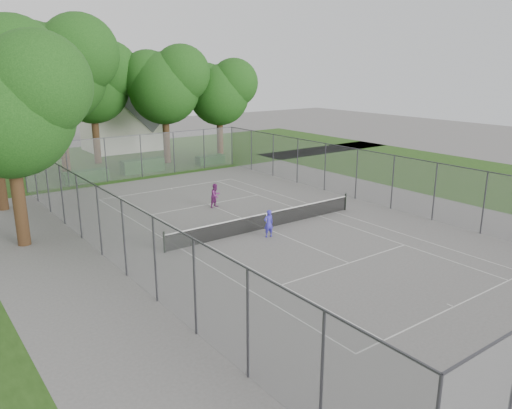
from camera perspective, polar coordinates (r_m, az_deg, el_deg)
ground at (r=28.48m, az=1.19°, el=-2.76°), size 120.00×120.00×0.00m
grass_far at (r=50.99m, az=-16.96°, el=4.81°), size 60.00×20.00×0.00m
grass_right at (r=44.96m, az=24.06°, el=2.74°), size 16.00×40.00×0.00m
court_markings at (r=28.48m, az=1.19°, el=-2.75°), size 11.03×23.83×0.01m
tennis_net at (r=28.33m, az=1.20°, el=-1.78°), size 12.87×0.10×1.10m
perimeter_fence at (r=27.97m, az=1.22°, el=0.76°), size 18.08×34.08×3.52m
tree_far_left at (r=44.46m, az=-21.72°, el=14.56°), size 9.08×8.29×13.05m
tree_far_midleft at (r=49.06m, az=-18.17°, el=13.38°), size 7.79×7.11×11.19m
tree_far_midright at (r=47.78m, az=-10.35°, el=13.59°), size 7.57×6.91×10.88m
tree_far_right at (r=49.86m, az=-4.11°, el=12.92°), size 6.74×6.15×9.69m
tree_side_front at (r=27.19m, az=-26.46°, el=10.58°), size 7.44×6.79×10.69m
hedge_left at (r=42.20m, az=-18.91°, el=3.11°), size 3.54×1.06×0.89m
hedge_mid at (r=44.45m, az=-12.82°, el=4.35°), size 3.68×1.05×1.16m
hedge_right at (r=47.30m, az=-5.25°, el=5.13°), size 2.71×0.99×0.81m
house at (r=56.86m, az=-14.93°, el=10.04°), size 7.86×6.09×9.79m
girl_player at (r=26.89m, az=1.44°, el=-2.18°), size 0.60×0.44×1.53m
woman_player at (r=32.63m, az=-4.64°, el=1.04°), size 0.91×0.79×1.58m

